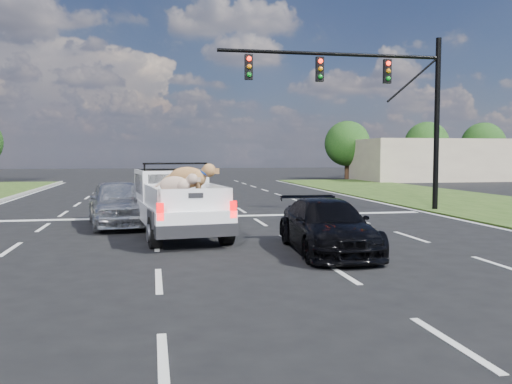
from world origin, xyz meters
TOP-DOWN VIEW (x-y plane):
  - ground at (0.00, 0.00)m, footprint 160.00×160.00m
  - road_markings at (0.00, 6.56)m, footprint 17.75×60.00m
  - traffic_signal at (7.20, 10.50)m, footprint 9.11×0.31m
  - building_right at (22.00, 34.00)m, footprint 12.00×7.00m
  - tree_far_d at (16.00, 38.00)m, footprint 4.20×4.20m
  - tree_far_e at (24.00, 38.00)m, footprint 4.20×4.20m
  - tree_far_f at (30.00, 38.00)m, footprint 4.20×4.20m
  - pickup_truck at (-1.18, 5.72)m, footprint 2.67×5.74m
  - silver_sedan at (-2.92, 7.99)m, footprint 2.42×4.67m
  - black_coupe at (2.20, 2.20)m, footprint 1.94×4.36m

SIDE VIEW (x-z plane):
  - ground at x=0.00m, z-range 0.00..0.00m
  - road_markings at x=0.00m, z-range 0.00..0.01m
  - black_coupe at x=2.20m, z-range 0.00..1.24m
  - silver_sedan at x=-2.92m, z-range 0.00..1.52m
  - pickup_truck at x=-1.18m, z-range -0.05..2.02m
  - building_right at x=22.00m, z-range 0.00..3.60m
  - tree_far_d at x=16.00m, z-range 0.59..5.99m
  - tree_far_e at x=24.00m, z-range 0.59..5.99m
  - tree_far_f at x=30.00m, z-range 0.59..5.99m
  - traffic_signal at x=7.20m, z-range 1.23..8.23m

